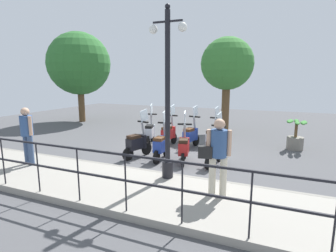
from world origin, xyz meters
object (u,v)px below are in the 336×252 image
object	(u,v)px
scooter_near_1	(184,147)
scooter_far_3	(150,132)
potted_palm	(295,137)
lamp_post_near	(168,106)
scooter_near_2	(161,145)
pedestrian_distant	(27,132)
tree_distant	(227,65)
tree_large	(79,64)
pedestrian_with_bag	(218,152)
scooter_far_0	(213,137)
scooter_near_0	(214,149)
scooter_near_3	(137,143)
scooter_far_2	(169,133)
scooter_far_1	(191,135)

from	to	relation	value
scooter_near_1	scooter_far_3	size ratio (longest dim) A/B	1.00
potted_palm	scooter_far_3	distance (m)	5.31
lamp_post_near	scooter_far_3	size ratio (longest dim) A/B	2.57
scooter_near_2	scooter_far_3	xyz separation A→B (m)	(1.69, 1.24, 0.00)
pedestrian_distant	tree_distant	distance (m)	8.59
tree_large	scooter_near_2	size ratio (longest dim) A/B	3.32
pedestrian_with_bag	scooter_far_3	distance (m)	5.20
lamp_post_near	scooter_far_3	bearing A→B (deg)	32.81
tree_distant	scooter_near_1	world-z (taller)	tree_distant
potted_palm	scooter_near_2	bearing A→B (deg)	127.38
scooter_near_1	scooter_far_0	bearing A→B (deg)	-32.10
pedestrian_distant	scooter_far_3	distance (m)	4.34
scooter_near_0	scooter_near_3	size ratio (longest dim) A/B	1.00
scooter_near_1	scooter_far_3	xyz separation A→B (m)	(1.66, 1.97, 0.00)
scooter_far_2	potted_palm	bearing A→B (deg)	-68.25
tree_large	scooter_near_2	world-z (taller)	tree_large
scooter_near_3	tree_distant	bearing A→B (deg)	-2.90
lamp_post_near	scooter_near_3	size ratio (longest dim) A/B	2.57
scooter_far_2	scooter_far_1	bearing A→B (deg)	-84.05
potted_palm	scooter_near_0	distance (m)	3.65
scooter_near_2	scooter_far_3	world-z (taller)	same
scooter_near_2	scooter_near_3	xyz separation A→B (m)	(-0.07, 0.81, 0.00)
tree_distant	potted_palm	xyz separation A→B (m)	(-2.10, -2.91, -2.68)
pedestrian_with_bag	scooter_near_2	xyz separation A→B (m)	(2.17, 2.20, -0.60)
scooter_far_1	scooter_far_0	bearing A→B (deg)	-80.85
scooter_near_0	tree_large	bearing A→B (deg)	70.82
potted_palm	scooter_near_2	size ratio (longest dim) A/B	0.69
scooter_near_3	scooter_far_1	xyz separation A→B (m)	(1.76, -1.22, 0.00)
scooter_near_1	pedestrian_distant	bearing A→B (deg)	105.62
potted_palm	scooter_far_2	distance (m)	4.55
scooter_near_0	scooter_far_3	distance (m)	3.27
pedestrian_with_bag	scooter_far_1	xyz separation A→B (m)	(3.85, 1.79, -0.60)
scooter_far_0	scooter_far_3	distance (m)	2.47
scooter_far_1	pedestrian_with_bag	bearing A→B (deg)	-144.86
scooter_far_0	scooter_far_3	bearing A→B (deg)	96.46
tree_distant	potted_palm	size ratio (longest dim) A/B	4.11
scooter_near_3	scooter_far_1	size ratio (longest dim) A/B	1.00
scooter_far_0	scooter_far_2	world-z (taller)	same
pedestrian_with_bag	scooter_far_1	world-z (taller)	pedestrian_with_bag
pedestrian_distant	scooter_far_0	world-z (taller)	pedestrian_distant
tree_large	scooter_near_3	xyz separation A→B (m)	(-5.05, -6.57, -2.84)
tree_large	scooter_far_0	bearing A→B (deg)	-111.02
lamp_post_near	tree_large	size ratio (longest dim) A/B	0.77
scooter_far_1	potted_palm	bearing A→B (deg)	-59.41
pedestrian_distant	scooter_near_1	bearing A→B (deg)	131.66
scooter_far_1	scooter_far_3	xyz separation A→B (m)	(0.01, 1.65, 0.00)
scooter_far_0	scooter_far_3	xyz separation A→B (m)	(0.02, 2.47, 0.00)
potted_palm	scooter_far_2	xyz separation A→B (m)	(-1.32, 4.36, 0.04)
scooter_far_2	pedestrian_with_bag	bearing A→B (deg)	-140.41
pedestrian_distant	potted_palm	bearing A→B (deg)	137.68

